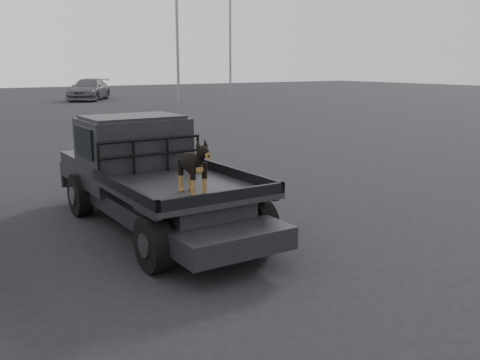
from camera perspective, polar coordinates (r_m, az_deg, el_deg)
ground at (r=7.72m, az=-6.32°, el=-8.09°), size 120.00×120.00×0.00m
flatbed_ute at (r=8.89m, az=-8.79°, el=-2.31°), size 2.00×5.40×0.92m
ute_cab at (r=9.58m, az=-11.32°, el=4.13°), size 1.72×1.30×0.88m
headache_rack at (r=8.92m, az=-9.48°, el=2.54°), size 1.80×0.08×0.55m
dog at (r=7.39m, az=-5.10°, el=1.41°), size 0.32×0.60×0.74m
distant_car_b at (r=42.51m, az=-15.81°, el=9.28°), size 4.84×5.82×1.59m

